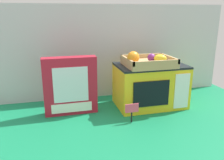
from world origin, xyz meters
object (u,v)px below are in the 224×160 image
Objects in this scene: toy_microwave at (150,85)px; loose_toy_apple at (184,93)px; food_groups_crate at (148,62)px; price_sign at (132,110)px; cookie_set_box at (70,86)px.

loose_toy_apple is at bearing 10.06° from toy_microwave.
food_groups_crate is 0.30m from price_sign.
loose_toy_apple is at bearing 15.04° from food_groups_crate.
toy_microwave reaches higher than price_sign.
toy_microwave is 1.26× the size of cookie_set_box.
food_groups_crate is 0.44m from cookie_set_box.
price_sign reaches higher than loose_toy_apple.
toy_microwave is 1.49× the size of food_groups_crate.
toy_microwave is 0.46m from cookie_set_box.
cookie_set_box reaches higher than price_sign.
cookie_set_box is 0.35m from price_sign.
food_groups_crate is at bearing -137.70° from toy_microwave.
cookie_set_box reaches higher than loose_toy_apple.
food_groups_crate is 3.95× the size of loose_toy_apple.
loose_toy_apple is (0.26, 0.05, -0.09)m from toy_microwave.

